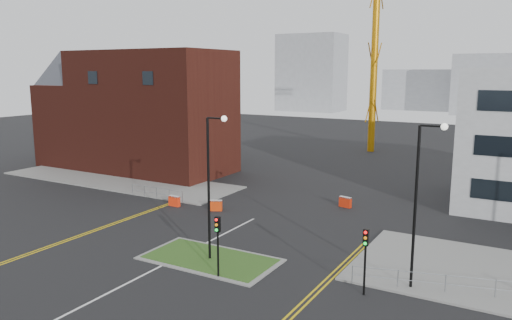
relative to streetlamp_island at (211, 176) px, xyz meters
The scene contains 21 objects.
ground 9.91m from the streetlamp_island, 105.50° to the right, with size 200.00×200.00×0.00m, color black.
pavement_left 26.80m from the streetlamp_island, 147.78° to the left, with size 28.00×8.00×0.12m, color slate.
island_kerb 5.38m from the streetlamp_island, behind, with size 8.60×4.60×0.08m, color slate.
grass_island 5.36m from the streetlamp_island, behind, with size 8.00×4.00×0.12m, color #254918.
brick_building 32.20m from the streetlamp_island, 141.56° to the left, with size 24.20×10.07×14.24m.
streetlamp_island is the anchor object (origin of this frame).
streetlamp_right_near 12.17m from the streetlamp_island, ahead, with size 1.46×0.36×9.18m.
traffic_light_island 3.92m from the streetlamp_island, 48.59° to the right, with size 0.28×0.33×3.65m.
traffic_light_right 10.19m from the streetlamp_island, ahead, with size 0.28×0.33×3.65m.
railing_left 17.22m from the streetlamp_island, 142.89° to the left, with size 6.05×0.05×1.10m.
centre_line 8.38m from the streetlamp_island, 110.29° to the right, with size 0.15×30.00×0.01m, color silver.
yellow_left_a 12.61m from the streetlamp_island, 169.89° to the left, with size 0.12×24.00×0.01m, color gold.
yellow_left_b 12.35m from the streetlamp_island, 169.62° to the left, with size 0.12×24.00×0.01m, color gold.
yellow_right_a 9.29m from the streetlamp_island, 15.36° to the right, with size 0.12×20.00×0.01m, color gold.
yellow_right_b 9.53m from the streetlamp_island, 14.78° to the right, with size 0.12×20.00×0.01m, color gold.
skyline_a 119.82m from the streetlamp_island, 110.65° to the left, with size 18.00×12.00×22.00m, color gray.
skyline_b 122.28m from the streetlamp_island, 86.35° to the left, with size 24.00×12.00×16.00m, color gray.
skyline_d 132.40m from the streetlamp_island, 94.43° to the left, with size 30.00×12.00×12.00m, color gray.
barrier_left 14.39m from the streetlamp_island, 139.06° to the left, with size 1.11×0.44×0.92m.
barrier_mid 12.32m from the streetlamp_island, 123.38° to the left, with size 1.16×0.79×0.93m.
barrier_right 17.00m from the streetlamp_island, 79.41° to the left, with size 1.14×0.58×0.92m.
Camera 1 is at (19.38, -16.50, 11.82)m, focal length 35.00 mm.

